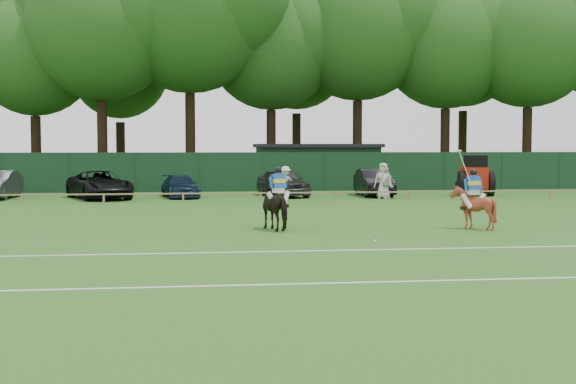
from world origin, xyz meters
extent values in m
plane|color=#1E4C14|center=(0.00, 0.00, 0.00)|extent=(160.00, 160.00, 0.00)
imported|color=black|center=(0.36, 4.52, 0.81)|extent=(1.51, 2.11, 1.62)
imported|color=maroon|center=(7.13, 3.85, 0.76)|extent=(1.24, 1.39, 1.51)
imported|color=black|center=(-7.55, 21.24, 0.77)|extent=(4.47, 6.10, 1.54)
imported|color=#112035|center=(-3.18, 21.74, 0.62)|extent=(2.44, 4.51, 1.24)
imported|color=#303032|center=(2.66, 21.88, 0.81)|extent=(3.01, 5.10, 1.63)
imported|color=black|center=(7.97, 21.72, 0.78)|extent=(1.81, 4.77, 1.55)
imported|color=silver|center=(2.62, 20.41, 0.89)|extent=(1.22, 0.80, 1.78)
imported|color=beige|center=(8.01, 19.21, 0.87)|extent=(1.08, 0.60, 1.75)
imported|color=silver|center=(7.90, 19.35, 0.99)|extent=(1.13, 0.93, 1.98)
cube|color=silver|center=(0.36, 4.52, 1.38)|extent=(0.43, 0.37, 0.18)
cube|color=blue|center=(0.36, 4.52, 1.70)|extent=(0.48, 0.43, 0.51)
cube|color=gold|center=(0.36, 4.52, 1.68)|extent=(0.50, 0.42, 0.18)
sphere|color=black|center=(0.36, 4.52, 2.07)|extent=(0.25, 0.25, 0.25)
cylinder|color=silver|center=(0.62, 4.57, 1.08)|extent=(0.39, 0.44, 0.59)
cylinder|color=silver|center=(0.13, 4.38, 1.08)|extent=(0.47, 0.28, 0.59)
cube|color=silver|center=(7.13, 3.85, 1.29)|extent=(0.36, 0.26, 0.18)
cube|color=blue|center=(7.13, 3.85, 1.61)|extent=(0.40, 0.31, 0.51)
cube|color=gold|center=(7.13, 3.85, 1.59)|extent=(0.43, 0.29, 0.18)
sphere|color=black|center=(7.13, 3.85, 1.98)|extent=(0.25, 0.25, 0.25)
cylinder|color=silver|center=(7.39, 3.80, 0.99)|extent=(0.42, 0.34, 0.59)
cylinder|color=silver|center=(6.87, 3.80, 0.99)|extent=(0.42, 0.33, 0.59)
cylinder|color=tan|center=(6.83, 3.90, 2.16)|extent=(0.28, 0.57, 1.17)
sphere|color=silver|center=(2.84, 0.62, 0.04)|extent=(0.09, 0.09, 0.09)
cube|color=silver|center=(0.00, -6.00, 0.01)|extent=(60.00, 0.10, 0.01)
cube|color=silver|center=(0.00, -1.00, 0.01)|extent=(60.00, 0.10, 0.01)
cube|color=#997F5B|center=(0.00, 18.00, 0.45)|extent=(62.00, 0.08, 0.08)
cube|color=#14351E|center=(0.00, 27.00, 1.25)|extent=(92.00, 0.04, 2.50)
cube|color=#14331E|center=(6.00, 30.00, 1.40)|extent=(8.00, 4.00, 2.80)
cube|color=black|center=(6.00, 30.00, 2.92)|extent=(8.40, 4.40, 0.24)
cube|color=#A81D0F|center=(13.93, 21.50, 1.03)|extent=(1.70, 2.56, 1.28)
cube|color=black|center=(13.86, 21.11, 1.92)|extent=(1.40, 1.48, 0.89)
cylinder|color=black|center=(12.98, 20.98, 0.74)|extent=(0.57, 1.50, 1.48)
cylinder|color=black|center=(14.62, 20.67, 0.74)|extent=(0.57, 1.50, 1.48)
cylinder|color=black|center=(13.39, 22.61, 0.39)|extent=(0.44, 0.83, 0.79)
cylinder|color=black|center=(14.84, 22.33, 0.39)|extent=(0.44, 0.83, 0.79)
camera|label=1|loc=(-2.73, -21.86, 2.91)|focal=48.00mm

